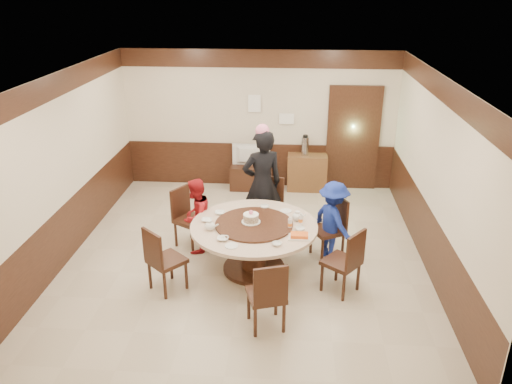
# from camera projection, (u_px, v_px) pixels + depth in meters

# --- Properties ---
(room) EXTENTS (6.00, 6.04, 2.84)m
(room) POSITION_uv_depth(u_px,v_px,m) (247.00, 192.00, 7.52)
(room) COLOR beige
(room) RESTS_ON ground
(banquet_table) EXTENTS (1.85, 1.85, 0.78)m
(banquet_table) POSITION_uv_depth(u_px,v_px,m) (254.00, 238.00, 7.30)
(banquet_table) COLOR #331A10
(banquet_table) RESTS_ON ground
(chair_0) EXTENTS (0.60, 0.59, 0.97)m
(chair_0) POSITION_uv_depth(u_px,v_px,m) (328.00, 238.00, 7.78)
(chair_0) COLOR #331A10
(chair_0) RESTS_ON ground
(chair_1) EXTENTS (0.54, 0.55, 0.97)m
(chair_1) POSITION_uv_depth(u_px,v_px,m) (268.00, 217.00, 8.49)
(chair_1) COLOR #331A10
(chair_1) RESTS_ON ground
(chair_2) EXTENTS (0.61, 0.60, 0.97)m
(chair_2) POSITION_uv_depth(u_px,v_px,m) (190.00, 228.00, 8.11)
(chair_2) COLOR #331A10
(chair_2) RESTS_ON ground
(chair_3) EXTENTS (0.62, 0.62, 0.97)m
(chair_3) POSITION_uv_depth(u_px,v_px,m) (166.00, 270.00, 6.92)
(chair_3) COLOR #331A10
(chair_3) RESTS_ON ground
(chair_4) EXTENTS (0.55, 0.56, 0.97)m
(chair_4) POSITION_uv_depth(u_px,v_px,m) (266.00, 306.00, 6.16)
(chair_4) COLOR #331A10
(chair_4) RESTS_ON ground
(chair_5) EXTENTS (0.62, 0.62, 0.97)m
(chair_5) POSITION_uv_depth(u_px,v_px,m) (342.00, 272.00, 6.88)
(chair_5) COLOR #331A10
(chair_5) RESTS_ON ground
(person_standing) EXTENTS (0.79, 0.66, 1.85)m
(person_standing) POSITION_uv_depth(u_px,v_px,m) (262.00, 184.00, 8.20)
(person_standing) COLOR black
(person_standing) RESTS_ON ground
(person_red) EXTENTS (0.64, 0.71, 1.22)m
(person_red) POSITION_uv_depth(u_px,v_px,m) (196.00, 216.00, 7.82)
(person_red) COLOR maroon
(person_red) RESTS_ON ground
(person_blue) EXTENTS (0.84, 0.94, 1.26)m
(person_blue) POSITION_uv_depth(u_px,v_px,m) (333.00, 221.00, 7.61)
(person_blue) COLOR navy
(person_blue) RESTS_ON ground
(birthday_cake) EXTENTS (0.28, 0.28, 0.19)m
(birthday_cake) POSITION_uv_depth(u_px,v_px,m) (251.00, 218.00, 7.21)
(birthday_cake) COLOR white
(birthday_cake) RESTS_ON banquet_table
(teapot_left) EXTENTS (0.17, 0.15, 0.13)m
(teapot_left) POSITION_uv_depth(u_px,v_px,m) (210.00, 226.00, 7.05)
(teapot_left) COLOR white
(teapot_left) RESTS_ON banquet_table
(teapot_right) EXTENTS (0.17, 0.15, 0.13)m
(teapot_right) POSITION_uv_depth(u_px,v_px,m) (297.00, 217.00, 7.34)
(teapot_right) COLOR white
(teapot_right) RESTS_ON banquet_table
(bowl_0) EXTENTS (0.15, 0.15, 0.04)m
(bowl_0) POSITION_uv_depth(u_px,v_px,m) (220.00, 213.00, 7.55)
(bowl_0) COLOR white
(bowl_0) RESTS_ON banquet_table
(bowl_1) EXTENTS (0.13, 0.13, 0.04)m
(bowl_1) POSITION_uv_depth(u_px,v_px,m) (277.00, 244.00, 6.65)
(bowl_1) COLOR white
(bowl_1) RESTS_ON banquet_table
(bowl_2) EXTENTS (0.16, 0.16, 0.04)m
(bowl_2) POSITION_uv_depth(u_px,v_px,m) (223.00, 239.00, 6.79)
(bowl_2) COLOR white
(bowl_2) RESTS_ON banquet_table
(bowl_3) EXTENTS (0.14, 0.14, 0.04)m
(bowl_3) POSITION_uv_depth(u_px,v_px,m) (300.00, 229.00, 7.05)
(bowl_3) COLOR white
(bowl_3) RESTS_ON banquet_table
(bowl_4) EXTENTS (0.15, 0.15, 0.04)m
(bowl_4) POSITION_uv_depth(u_px,v_px,m) (207.00, 220.00, 7.32)
(bowl_4) COLOR white
(bowl_4) RESTS_ON banquet_table
(bowl_5) EXTENTS (0.15, 0.15, 0.05)m
(bowl_5) POSITION_uv_depth(u_px,v_px,m) (265.00, 207.00, 7.74)
(bowl_5) COLOR white
(bowl_5) RESTS_ON banquet_table
(saucer_near) EXTENTS (0.18, 0.18, 0.01)m
(saucer_near) POSITION_uv_depth(u_px,v_px,m) (231.00, 246.00, 6.63)
(saucer_near) COLOR white
(saucer_near) RESTS_ON banquet_table
(saucer_far) EXTENTS (0.18, 0.18, 0.01)m
(saucer_far) POSITION_uv_depth(u_px,v_px,m) (286.00, 211.00, 7.64)
(saucer_far) COLOR white
(saucer_far) RESTS_ON banquet_table
(shrimp_platter) EXTENTS (0.30, 0.20, 0.06)m
(shrimp_platter) POSITION_uv_depth(u_px,v_px,m) (299.00, 236.00, 6.84)
(shrimp_platter) COLOR white
(shrimp_platter) RESTS_ON banquet_table
(bottle_0) EXTENTS (0.06, 0.06, 0.16)m
(bottle_0) POSITION_uv_depth(u_px,v_px,m) (290.00, 224.00, 7.07)
(bottle_0) COLOR white
(bottle_0) RESTS_ON banquet_table
(bottle_1) EXTENTS (0.06, 0.06, 0.16)m
(bottle_1) POSITION_uv_depth(u_px,v_px,m) (301.00, 220.00, 7.19)
(bottle_1) COLOR white
(bottle_1) RESTS_ON banquet_table
(tv_stand) EXTENTS (0.85, 0.45, 0.50)m
(tv_stand) POSITION_uv_depth(u_px,v_px,m) (251.00, 177.00, 10.36)
(tv_stand) COLOR #331A10
(tv_stand) RESTS_ON ground
(television) EXTENTS (0.78, 0.10, 0.45)m
(television) POSITION_uv_depth(u_px,v_px,m) (251.00, 155.00, 10.18)
(television) COLOR gray
(television) RESTS_ON tv_stand
(side_cabinet) EXTENTS (0.80, 0.40, 0.75)m
(side_cabinet) POSITION_uv_depth(u_px,v_px,m) (307.00, 172.00, 10.26)
(side_cabinet) COLOR brown
(side_cabinet) RESTS_ON ground
(thermos) EXTENTS (0.15, 0.15, 0.38)m
(thermos) POSITION_uv_depth(u_px,v_px,m) (305.00, 146.00, 10.05)
(thermos) COLOR silver
(thermos) RESTS_ON side_cabinet
(notice_left) EXTENTS (0.25, 0.00, 0.35)m
(notice_left) POSITION_uv_depth(u_px,v_px,m) (254.00, 104.00, 9.96)
(notice_left) COLOR white
(notice_left) RESTS_ON room
(notice_right) EXTENTS (0.30, 0.00, 0.22)m
(notice_right) POSITION_uv_depth(u_px,v_px,m) (287.00, 119.00, 10.03)
(notice_right) COLOR white
(notice_right) RESTS_ON room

